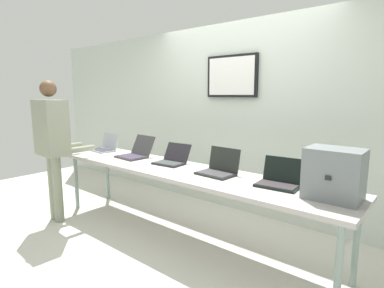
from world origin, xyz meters
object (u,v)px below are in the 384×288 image
(workbench, at_px, (180,173))
(person, at_px, (52,138))
(laptop_station_0, at_px, (105,147))
(laptop_station_2, at_px, (172,159))
(equipment_box, at_px, (334,174))
(laptop_station_1, at_px, (136,152))
(laptop_station_3, at_px, (219,168))
(laptop_station_4, at_px, (279,179))

(workbench, height_order, person, person)
(laptop_station_0, xyz_separation_m, laptop_station_2, (1.28, 0.01, -0.00))
(equipment_box, distance_m, laptop_station_2, 1.77)
(laptop_station_1, bearing_deg, laptop_station_3, -0.76)
(equipment_box, distance_m, laptop_station_1, 2.37)
(laptop_station_3, xyz_separation_m, person, (-1.92, -0.72, 0.21))
(equipment_box, relative_size, laptop_station_3, 1.07)
(laptop_station_0, bearing_deg, equipment_box, -1.60)
(laptop_station_2, relative_size, laptop_station_3, 0.96)
(laptop_station_2, bearing_deg, laptop_station_0, -179.45)
(laptop_station_1, height_order, laptop_station_4, laptop_station_1)
(equipment_box, xyz_separation_m, laptop_station_3, (-1.08, 0.05, -0.14))
(workbench, relative_size, equipment_box, 8.87)
(laptop_station_0, bearing_deg, laptop_station_2, 0.55)
(equipment_box, xyz_separation_m, laptop_station_2, (-1.76, 0.10, -0.14))
(laptop_station_3, bearing_deg, laptop_station_1, 179.24)
(laptop_station_1, bearing_deg, laptop_station_0, 178.74)
(workbench, relative_size, laptop_station_3, 9.49)
(workbench, bearing_deg, person, -157.29)
(laptop_station_0, distance_m, laptop_station_4, 2.59)
(laptop_station_0, height_order, person, person)
(person, bearing_deg, laptop_station_0, 92.89)
(laptop_station_3, height_order, laptop_station_4, laptop_station_3)
(laptop_station_0, relative_size, person, 0.23)
(workbench, height_order, laptop_station_0, laptop_station_0)
(laptop_station_4, xyz_separation_m, person, (-2.55, -0.73, 0.21))
(laptop_station_4, bearing_deg, workbench, -174.14)
(workbench, bearing_deg, laptop_station_4, 5.86)
(laptop_station_3, distance_m, person, 2.06)
(laptop_station_1, distance_m, laptop_station_4, 1.91)
(laptop_station_2, bearing_deg, equipment_box, -3.15)
(person, bearing_deg, workbench, 22.71)
(workbench, xyz_separation_m, laptop_station_3, (0.44, 0.09, 0.10))
(laptop_station_1, xyz_separation_m, laptop_station_4, (1.91, -0.00, -0.00))
(equipment_box, distance_m, laptop_station_3, 1.09)
(workbench, bearing_deg, equipment_box, 1.57)
(workbench, distance_m, laptop_station_3, 0.46)
(laptop_station_0, distance_m, laptop_station_1, 0.68)
(equipment_box, bearing_deg, laptop_station_4, 171.55)
(laptop_station_0, bearing_deg, laptop_station_3, -0.93)
(workbench, height_order, laptop_station_3, laptop_station_3)
(person, bearing_deg, laptop_station_2, 31.47)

